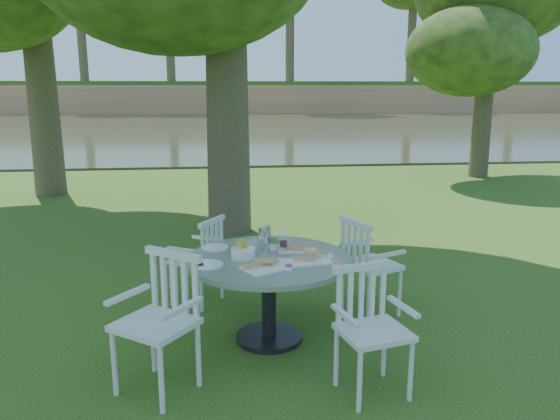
{
  "coord_description": "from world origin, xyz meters",
  "views": [
    {
      "loc": [
        -0.6,
        -5.23,
        2.09
      ],
      "look_at": [
        0.0,
        0.2,
        0.85
      ],
      "focal_mm": 35.0,
      "sensor_mm": 36.0,
      "label": 1
    }
  ],
  "objects": [
    {
      "name": "tableware",
      "position": [
        -0.27,
        -0.93,
        0.77
      ],
      "size": [
        1.16,
        0.9,
        0.21
      ],
      "color": "white",
      "rests_on": "table"
    },
    {
      "name": "far_bank",
      "position": [
        0.28,
        41.12,
        7.25
      ],
      "size": [
        100.0,
        18.0,
        15.2
      ],
      "color": "#A9794F",
      "rests_on": "ground"
    },
    {
      "name": "chair_ne",
      "position": [
        0.69,
        -0.56,
        0.54
      ],
      "size": [
        0.58,
        0.59,
        0.91
      ],
      "rotation": [
        0.0,
        0.0,
        -4.31
      ],
      "color": "silver",
      "rests_on": "ground"
    },
    {
      "name": "chair_sw",
      "position": [
        -1.01,
        -1.61,
        0.57
      ],
      "size": [
        0.66,
        0.66,
        0.97
      ],
      "rotation": [
        0.0,
        0.0,
        -0.64
      ],
      "color": "silver",
      "rests_on": "ground"
    },
    {
      "name": "river",
      "position": [
        0.0,
        23.0,
        0.0
      ],
      "size": [
        100.0,
        28.0,
        0.12
      ],
      "primitive_type": "cube",
      "color": "#2F321D",
      "rests_on": "ground"
    },
    {
      "name": "ground",
      "position": [
        0.0,
        0.0,
        0.0
      ],
      "size": [
        140.0,
        140.0,
        0.0
      ],
      "primitive_type": "plane",
      "color": "#1E3E0D",
      "rests_on": "ground"
    },
    {
      "name": "chair_nw",
      "position": [
        -0.78,
        -0.13,
        0.51
      ],
      "size": [
        0.57,
        0.58,
        0.86
      ],
      "rotation": [
        0.0,
        0.0,
        -2.11
      ],
      "color": "silver",
      "rests_on": "ground"
    },
    {
      "name": "table",
      "position": [
        -0.22,
        -0.99,
        0.58
      ],
      "size": [
        1.35,
        1.35,
        0.72
      ],
      "color": "black",
      "rests_on": "ground"
    },
    {
      "name": "chair_se",
      "position": [
        0.39,
        -1.8,
        0.52
      ],
      "size": [
        0.53,
        0.51,
        0.88
      ],
      "rotation": [
        0.0,
        0.0,
        0.24
      ],
      "color": "silver",
      "rests_on": "ground"
    }
  ]
}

